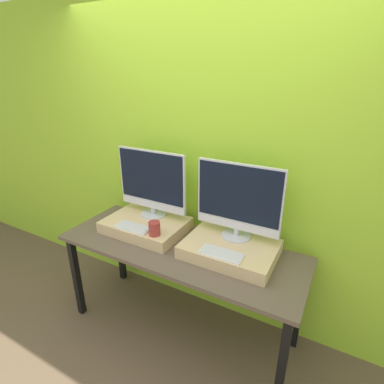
# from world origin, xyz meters

# --- Properties ---
(ground_plane) EXTENTS (12.00, 12.00, 0.00)m
(ground_plane) POSITION_xyz_m (0.00, 0.00, 0.00)
(ground_plane) COLOR brown
(wall_back) EXTENTS (8.00, 0.04, 2.60)m
(wall_back) POSITION_xyz_m (0.00, 0.74, 1.30)
(wall_back) COLOR #9ED12D
(wall_back) RESTS_ON ground_plane
(workbench) EXTENTS (1.84, 0.67, 0.79)m
(workbench) POSITION_xyz_m (0.00, 0.34, 0.71)
(workbench) COLOR brown
(workbench) RESTS_ON ground_plane
(wooden_riser_left) EXTENTS (0.63, 0.46, 0.09)m
(wooden_riser_left) POSITION_xyz_m (-0.37, 0.41, 0.84)
(wooden_riser_left) COLOR #D6B77F
(wooden_riser_left) RESTS_ON workbench
(monitor_left) EXTENTS (0.61, 0.21, 0.55)m
(monitor_left) POSITION_xyz_m (-0.37, 0.52, 1.17)
(monitor_left) COLOR silver
(monitor_left) RESTS_ON wooden_riser_left
(keyboard_left) EXTENTS (0.29, 0.12, 0.01)m
(keyboard_left) POSITION_xyz_m (-0.37, 0.26, 0.89)
(keyboard_left) COLOR silver
(keyboard_left) RESTS_ON wooden_riser_left
(mug) EXTENTS (0.09, 0.09, 0.10)m
(mug) POSITION_xyz_m (-0.17, 0.26, 0.93)
(mug) COLOR #9E332D
(mug) RESTS_ON wooden_riser_left
(wooden_riser_right) EXTENTS (0.63, 0.46, 0.09)m
(wooden_riser_right) POSITION_xyz_m (0.37, 0.41, 0.84)
(wooden_riser_right) COLOR #D6B77F
(wooden_riser_right) RESTS_ON workbench
(monitor_right) EXTENTS (0.61, 0.21, 0.55)m
(monitor_right) POSITION_xyz_m (0.37, 0.52, 1.17)
(monitor_right) COLOR silver
(monitor_right) RESTS_ON wooden_riser_right
(keyboard_right) EXTENTS (0.29, 0.12, 0.01)m
(keyboard_right) POSITION_xyz_m (0.37, 0.26, 0.89)
(keyboard_right) COLOR silver
(keyboard_right) RESTS_ON wooden_riser_right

